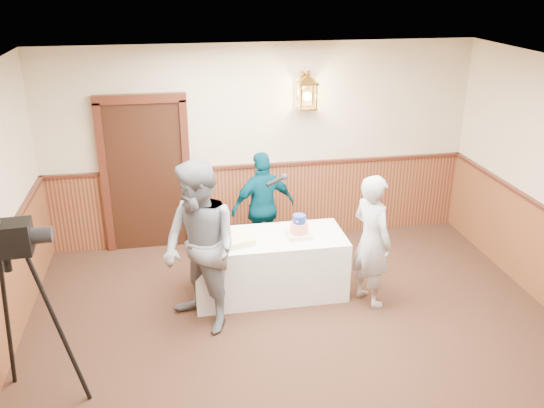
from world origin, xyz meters
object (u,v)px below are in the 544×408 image
Objects in this scene: sheet_cake_green at (216,232)px; assistant_p at (263,207)px; tv_camera_rig at (20,331)px; display_table at (269,265)px; sheet_cake_yellow at (236,241)px; baker at (372,241)px; interviewer at (200,248)px; tiered_cake at (299,228)px.

assistant_p reaches higher than sheet_cake_green.
display_table is at bearing 30.07° from tv_camera_rig.
sheet_cake_yellow is 0.36m from sheet_cake_green.
baker is (1.13, -0.40, 0.42)m from display_table.
assistant_p is (0.91, 1.47, -0.19)m from interviewer.
tiered_cake is 0.76m from sheet_cake_yellow.
interviewer is 1.97m from baker.
sheet_cake_green is (-0.96, 0.22, -0.07)m from tiered_cake.
tv_camera_rig is (-2.03, -1.48, 0.03)m from sheet_cake_yellow.
sheet_cake_green is 0.21× the size of assistant_p.
sheet_cake_green is 0.17× the size of tv_camera_rig.
display_table is at bearing 89.18° from interviewer.
assistant_p is at bearing 85.01° from display_table.
tiered_cake is 0.99m from sheet_cake_green.
display_table is 1.13× the size of baker.
display_table is 1.16m from interviewer.
interviewer reaches higher than assistant_p.
interviewer is (-0.83, -0.56, 0.58)m from display_table.
sheet_cake_yellow is at bearing 50.95° from assistant_p.
interviewer is 1.19× the size of baker.
sheet_cake_yellow is at bearing -54.53° from sheet_cake_green.
sheet_cake_green is at bearing 32.76° from assistant_p.
sheet_cake_green is 2.54m from tv_camera_rig.
display_table is at bearing 172.00° from tiered_cake.
tv_camera_rig reaches higher than baker.
tiered_cake is (0.35, -0.05, 0.48)m from display_table.
sheet_cake_green is 0.78m from interviewer.
tv_camera_rig reaches higher than sheet_cake_green.
sheet_cake_yellow is 0.20× the size of tv_camera_rig.
assistant_p is 3.55m from tv_camera_rig.
assistant_p is at bearing 41.61° from tv_camera_rig.
tiered_cake is at bearing -12.66° from sheet_cake_green.
sheet_cake_yellow is at bearing 100.53° from interviewer.
tiered_cake is at bearing -8.00° from display_table.
assistant_p is at bearing 16.33° from baker.
baker is (0.78, -0.35, -0.06)m from tiered_cake.
interviewer reaches higher than tiered_cake.
sheet_cake_yellow is (-0.75, -0.08, -0.07)m from tiered_cake.
display_table is 0.95× the size of interviewer.
assistant_p is (-1.05, 1.30, -0.04)m from baker.
interviewer is 1.04× the size of tv_camera_rig.
interviewer is 1.26× the size of assistant_p.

